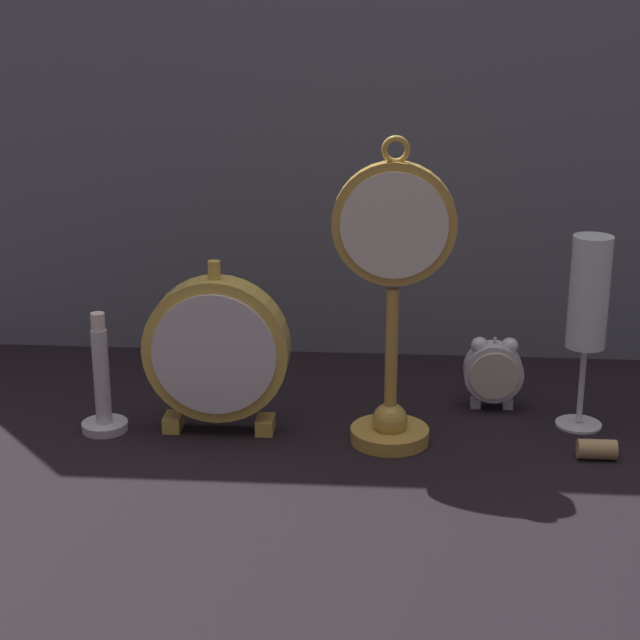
% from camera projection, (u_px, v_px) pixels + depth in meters
% --- Properties ---
extents(ground_plane, '(4.00, 4.00, 0.00)m').
position_uv_depth(ground_plane, '(315.00, 450.00, 1.19)').
color(ground_plane, black).
extents(fabric_backdrop_drape, '(1.24, 0.01, 0.79)m').
position_uv_depth(fabric_backdrop_drape, '(334.00, 61.00, 1.37)').
color(fabric_backdrop_drape, slate).
rests_on(fabric_backdrop_drape, ground_plane).
extents(pocket_watch_on_stand, '(0.13, 0.09, 0.35)m').
position_uv_depth(pocket_watch_on_stand, '(393.00, 299.00, 1.16)').
color(pocket_watch_on_stand, gold).
rests_on(pocket_watch_on_stand, ground_plane).
extents(alarm_clock_twin_bell, '(0.07, 0.03, 0.09)m').
position_uv_depth(alarm_clock_twin_bell, '(493.00, 370.00, 1.29)').
color(alarm_clock_twin_bell, silver).
rests_on(alarm_clock_twin_bell, ground_plane).
extents(mantel_clock_silver, '(0.17, 0.04, 0.20)m').
position_uv_depth(mantel_clock_silver, '(217.00, 351.00, 1.21)').
color(mantel_clock_silver, gold).
rests_on(mantel_clock_silver, ground_plane).
extents(champagne_flute, '(0.05, 0.05, 0.23)m').
position_uv_depth(champagne_flute, '(588.00, 305.00, 1.21)').
color(champagne_flute, silver).
rests_on(champagne_flute, ground_plane).
extents(brass_candlestick, '(0.05, 0.05, 0.14)m').
position_uv_depth(brass_candlestick, '(103.00, 392.00, 1.23)').
color(brass_candlestick, silver).
rests_on(brass_candlestick, ground_plane).
extents(wine_cork, '(0.04, 0.02, 0.02)m').
position_uv_depth(wine_cork, '(597.00, 450.00, 1.16)').
color(wine_cork, tan).
rests_on(wine_cork, ground_plane).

